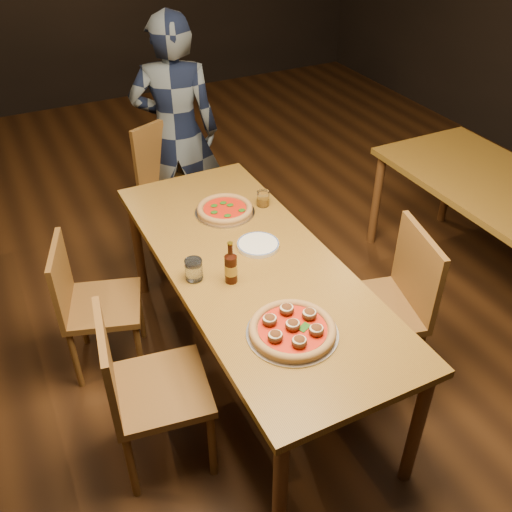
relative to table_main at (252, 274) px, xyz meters
name	(u,v)px	position (x,y,z in m)	size (l,w,h in m)	color
ground	(252,367)	(0.00, 0.00, -0.68)	(9.00, 9.00, 0.00)	black
room_shell	(250,29)	(0.00, 0.00, 1.18)	(9.00, 9.00, 9.00)	black
table_main	(252,274)	(0.00, 0.00, 0.00)	(0.80, 2.00, 0.75)	brown
chair_main_nw	(160,388)	(-0.61, -0.31, -0.22)	(0.43, 0.43, 0.91)	brown
chair_main_sw	(103,304)	(-0.69, 0.41, -0.26)	(0.39, 0.39, 0.84)	brown
chair_main_e	(374,309)	(0.55, -0.32, -0.20)	(0.44, 0.44, 0.95)	brown
chair_end	(185,190)	(0.11, 1.27, -0.19)	(0.46, 0.46, 0.98)	brown
pizza_meatball	(292,329)	(-0.07, -0.53, 0.10)	(0.39, 0.39, 0.07)	#B7B7BF
pizza_margherita	(225,209)	(0.07, 0.48, 0.09)	(0.33, 0.33, 0.04)	#B7B7BF
plate_stack	(258,245)	(0.09, 0.11, 0.08)	(0.22, 0.22, 0.02)	white
beer_bottle	(231,268)	(-0.15, -0.09, 0.15)	(0.06, 0.06, 0.22)	black
water_glass	(194,270)	(-0.30, 0.01, 0.12)	(0.08, 0.08, 0.11)	white
amber_glass	(263,198)	(0.30, 0.46, 0.12)	(0.07, 0.07, 0.09)	#995F11
diner	(176,133)	(0.16, 1.49, 0.13)	(0.59, 0.39, 1.62)	black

